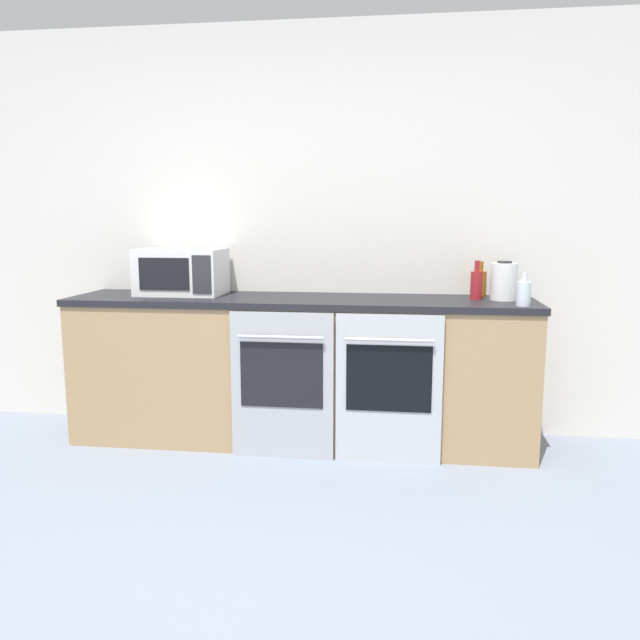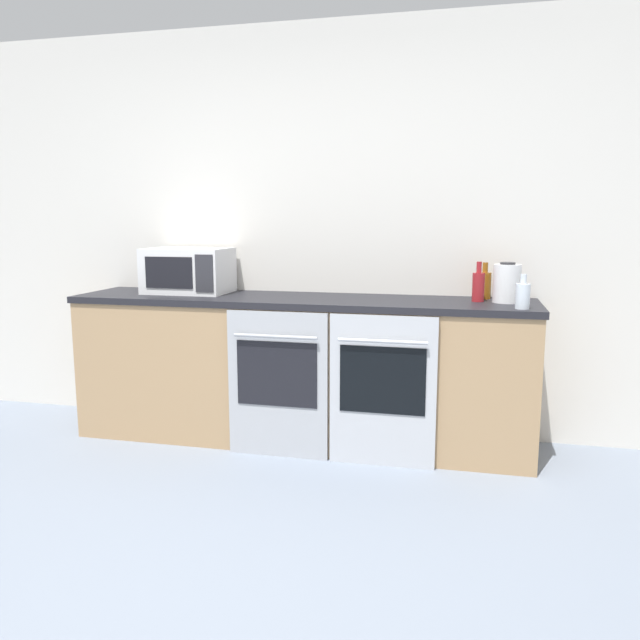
# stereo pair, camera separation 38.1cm
# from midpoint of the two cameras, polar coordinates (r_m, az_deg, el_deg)

# --- Properties ---
(ground_plane) EXTENTS (16.00, 16.00, 0.00)m
(ground_plane) POSITION_cam_midpoint_polar(r_m,az_deg,el_deg) (2.41, -15.03, -26.18)
(ground_plane) COLOR gray
(wall_back) EXTENTS (10.00, 0.06, 2.60)m
(wall_back) POSITION_cam_midpoint_polar(r_m,az_deg,el_deg) (4.10, -3.85, 8.03)
(wall_back) COLOR silver
(wall_back) RESTS_ON ground_plane
(counter_back) EXTENTS (2.83, 0.61, 0.91)m
(counter_back) POSITION_cam_midpoint_polar(r_m,az_deg,el_deg) (3.90, -4.64, -4.59)
(counter_back) COLOR tan
(counter_back) RESTS_ON ground_plane
(oven_left) EXTENTS (0.60, 0.06, 0.86)m
(oven_left) POSITION_cam_midpoint_polar(r_m,az_deg,el_deg) (3.63, -6.52, -5.94)
(oven_left) COLOR #A8AAAF
(oven_left) RESTS_ON ground_plane
(oven_right) EXTENTS (0.60, 0.06, 0.86)m
(oven_right) POSITION_cam_midpoint_polar(r_m,az_deg,el_deg) (3.53, 3.22, -6.31)
(oven_right) COLOR #B7BABF
(oven_right) RESTS_ON ground_plane
(microwave) EXTENTS (0.53, 0.37, 0.29)m
(microwave) POSITION_cam_midpoint_polar(r_m,az_deg,el_deg) (4.10, -15.15, 4.28)
(microwave) COLOR silver
(microwave) RESTS_ON counter_back
(bottle_clear) EXTENTS (0.08, 0.08, 0.19)m
(bottle_clear) POSITION_cam_midpoint_polar(r_m,az_deg,el_deg) (3.56, 15.25, 2.40)
(bottle_clear) COLOR silver
(bottle_clear) RESTS_ON counter_back
(bottle_red) EXTENTS (0.07, 0.07, 0.23)m
(bottle_red) POSITION_cam_midpoint_polar(r_m,az_deg,el_deg) (3.78, 11.34, 3.21)
(bottle_red) COLOR maroon
(bottle_red) RESTS_ON counter_back
(bottle_amber) EXTENTS (0.08, 0.08, 0.22)m
(bottle_amber) POSITION_cam_midpoint_polar(r_m,az_deg,el_deg) (3.92, 11.76, 3.33)
(bottle_amber) COLOR #8C5114
(bottle_amber) RESTS_ON counter_back
(kettle) EXTENTS (0.16, 0.16, 0.23)m
(kettle) POSITION_cam_midpoint_polar(r_m,az_deg,el_deg) (3.79, 13.74, 3.45)
(kettle) COLOR white
(kettle) RESTS_ON counter_back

